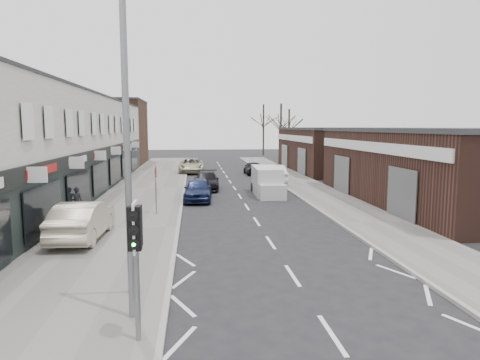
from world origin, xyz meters
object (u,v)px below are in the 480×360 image
object	(u,v)px
parked_car_left_b	(206,181)
parked_car_right_b	(253,168)
warning_sign	(156,175)
sedan_on_pavement	(82,220)
parked_car_left_c	(191,166)
white_van	(267,182)
pedestrian	(77,202)
traffic_light	(136,239)
street_lamp	(134,134)
parked_car_left_a	(198,189)
parked_car_right_a	(273,174)

from	to	relation	value
parked_car_left_b	parked_car_right_b	xyz separation A→B (m)	(5.01, 9.83, -0.01)
warning_sign	sedan_on_pavement	distance (m)	5.76
warning_sign	parked_car_left_c	size ratio (longest dim) A/B	0.49
sedan_on_pavement	white_van	bearing A→B (deg)	-128.75
warning_sign	sedan_on_pavement	world-z (taller)	warning_sign
warning_sign	pedestrian	world-z (taller)	warning_sign
white_van	parked_car_left_b	xyz separation A→B (m)	(-4.20, 3.04, -0.25)
parked_car_right_b	sedan_on_pavement	bearing A→B (deg)	64.75
white_van	pedestrian	world-z (taller)	white_van
traffic_light	street_lamp	world-z (taller)	street_lamp
pedestrian	parked_car_left_a	world-z (taller)	pedestrian
parked_car_left_a	parked_car_left_c	distance (m)	17.12
pedestrian	parked_car_left_b	size ratio (longest dim) A/B	0.34
traffic_light	street_lamp	bearing A→B (deg)	95.88
street_lamp	parked_car_left_a	size ratio (longest dim) A/B	1.85
warning_sign	parked_car_right_b	distance (m)	21.04
street_lamp	sedan_on_pavement	world-z (taller)	street_lamp
sedan_on_pavement	parked_car_left_c	xyz separation A→B (m)	(4.42, 26.65, -0.15)
street_lamp	parked_car_right_b	size ratio (longest dim) A/B	2.04
parked_car_left_a	parked_car_right_b	xyz separation A→B (m)	(5.72, 14.82, -0.07)
parked_car_left_c	parked_car_left_b	bearing A→B (deg)	-83.52
parked_car_left_a	parked_car_left_b	xyz separation A→B (m)	(0.70, 4.98, -0.06)
parked_car_left_b	white_van	bearing A→B (deg)	-33.06
sedan_on_pavement	street_lamp	bearing A→B (deg)	114.54
warning_sign	parked_car_right_b	xyz separation A→B (m)	(7.97, 19.41, -1.53)
pedestrian	warning_sign	bearing A→B (deg)	172.47
parked_car_left_b	parked_car_left_c	distance (m)	12.19
pedestrian	parked_car_left_c	size ratio (longest dim) A/B	0.29
warning_sign	parked_car_left_b	world-z (taller)	warning_sign
street_lamp	parked_car_left_a	world-z (taller)	street_lamp
traffic_light	parked_car_right_b	world-z (taller)	traffic_light
pedestrian	sedan_on_pavement	bearing A→B (deg)	92.37
pedestrian	parked_car_right_a	distance (m)	17.94
traffic_light	parked_car_left_c	distance (m)	35.77
traffic_light	street_lamp	xyz separation A→B (m)	(-0.13, 1.22, 2.20)
street_lamp	parked_car_left_b	distance (m)	22.84
white_van	parked_car_left_a	xyz separation A→B (m)	(-4.90, -1.95, -0.19)
parked_car_right_a	traffic_light	bearing A→B (deg)	73.88
parked_car_right_a	white_van	bearing A→B (deg)	76.13
white_van	street_lamp	bearing A→B (deg)	-106.78
street_lamp	white_van	distance (m)	20.74
pedestrian	parked_car_left_b	bearing A→B (deg)	-139.70
street_lamp	sedan_on_pavement	distance (m)	9.29
street_lamp	parked_car_left_b	xyz separation A→B (m)	(2.33, 22.37, -3.94)
traffic_light	parked_car_left_a	bearing A→B (deg)	85.40
white_van	parked_car_left_b	world-z (taller)	white_van
sedan_on_pavement	parked_car_right_a	world-z (taller)	sedan_on_pavement
warning_sign	parked_car_left_c	distance (m)	21.82
traffic_light	parked_car_left_a	distance (m)	18.74
sedan_on_pavement	traffic_light	bearing A→B (deg)	112.44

